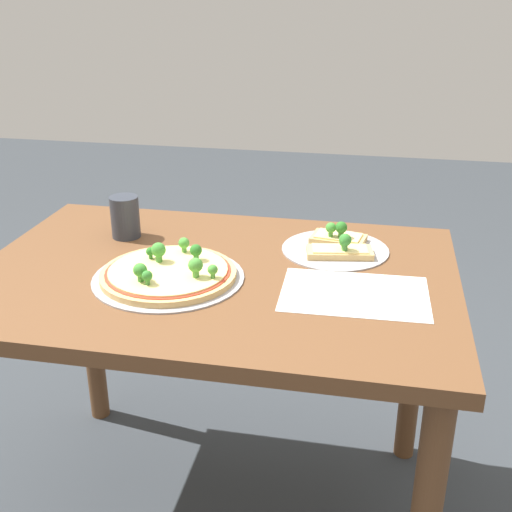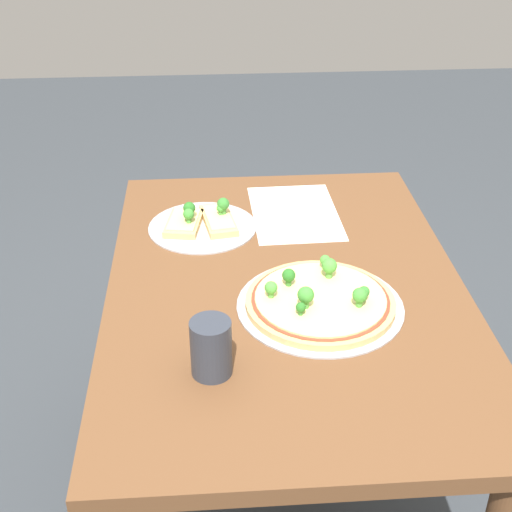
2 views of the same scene
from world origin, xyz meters
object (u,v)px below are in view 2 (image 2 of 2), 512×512
pizza_tray_whole (320,301)px  dining_table (285,323)px  drinking_cup (211,348)px  pizza_tray_slice (202,222)px

pizza_tray_whole → dining_table: bearing=-146.6°
drinking_cup → dining_table: bearing=149.7°
pizza_tray_slice → drinking_cup: size_ratio=2.43×
pizza_tray_whole → pizza_tray_slice: pizza_tray_whole is taller
dining_table → drinking_cup: (0.28, -0.17, 0.16)m
dining_table → pizza_tray_whole: 0.16m
pizza_tray_slice → pizza_tray_whole: bearing=33.4°
pizza_tray_whole → pizza_tray_slice: size_ratio=1.29×
pizza_tray_slice → drinking_cup: bearing=1.4°
pizza_tray_slice → drinking_cup: drinking_cup is taller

